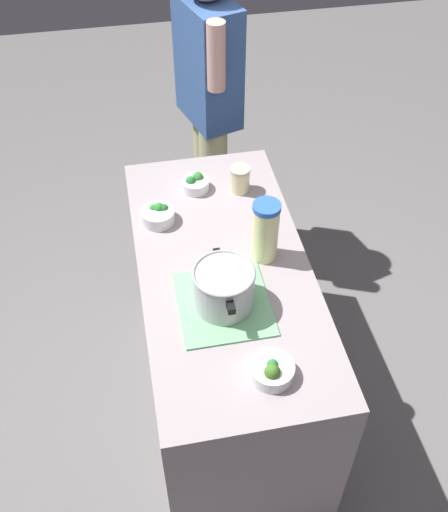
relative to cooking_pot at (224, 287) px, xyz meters
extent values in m
plane|color=slate|center=(0.18, -0.04, -0.98)|extent=(8.00, 8.00, 0.00)
cube|color=gray|center=(0.18, -0.04, -0.53)|extent=(1.34, 0.62, 0.89)
cube|color=#73B97E|center=(0.00, 0.00, -0.09)|extent=(0.34, 0.31, 0.01)
cylinder|color=#B7B7BC|center=(0.00, 0.00, -0.01)|extent=(0.20, 0.20, 0.15)
torus|color=#99999E|center=(0.00, 0.00, 0.07)|extent=(0.21, 0.21, 0.01)
cube|color=black|center=(-0.12, 0.00, 0.04)|extent=(0.04, 0.02, 0.02)
cube|color=black|center=(0.12, 0.00, 0.04)|extent=(0.04, 0.02, 0.02)
cylinder|color=#F4EFA4|center=(0.20, -0.19, 0.02)|extent=(0.10, 0.10, 0.23)
cylinder|color=blue|center=(0.20, -0.19, 0.15)|extent=(0.10, 0.10, 0.02)
ellipsoid|color=yellow|center=(0.22, -0.19, 0.04)|extent=(0.04, 0.04, 0.01)
cylinder|color=beige|center=(0.60, -0.18, -0.04)|extent=(0.08, 0.08, 0.10)
cylinder|color=#B2AD99|center=(0.60, -0.18, 0.02)|extent=(0.08, 0.08, 0.01)
cylinder|color=silver|center=(0.64, 0.00, -0.07)|extent=(0.11, 0.11, 0.05)
ellipsoid|color=#317B2F|center=(0.65, -0.02, -0.05)|extent=(0.05, 0.05, 0.05)
ellipsoid|color=#226C30|center=(0.63, 0.02, -0.05)|extent=(0.04, 0.04, 0.05)
cylinder|color=silver|center=(-0.31, -0.09, -0.07)|extent=(0.14, 0.14, 0.05)
ellipsoid|color=#3D6E24|center=(-0.33, -0.09, -0.04)|extent=(0.05, 0.05, 0.06)
ellipsoid|color=#277632|center=(-0.30, -0.09, -0.05)|extent=(0.04, 0.04, 0.04)
cylinder|color=silver|center=(0.47, 0.17, -0.06)|extent=(0.13, 0.13, 0.05)
ellipsoid|color=#24772B|center=(0.49, 0.18, -0.05)|extent=(0.04, 0.04, 0.04)
ellipsoid|color=#246628|center=(0.48, 0.15, -0.04)|extent=(0.04, 0.04, 0.04)
ellipsoid|color=#2E7C2F|center=(0.48, 0.16, -0.04)|extent=(0.04, 0.04, 0.05)
cylinder|color=tan|center=(1.13, -0.16, -0.56)|extent=(0.14, 0.14, 0.84)
cylinder|color=tan|center=(1.33, -0.16, -0.56)|extent=(0.14, 0.14, 0.84)
cube|color=#34558D|center=(1.23, -0.16, 0.15)|extent=(0.38, 0.29, 0.58)
cylinder|color=tan|center=(1.02, -0.16, 0.29)|extent=(0.08, 0.08, 0.30)
cylinder|color=tan|center=(1.44, -0.16, 0.29)|extent=(0.08, 0.08, 0.30)
camera|label=1|loc=(-1.32, 0.25, 1.52)|focal=42.76mm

